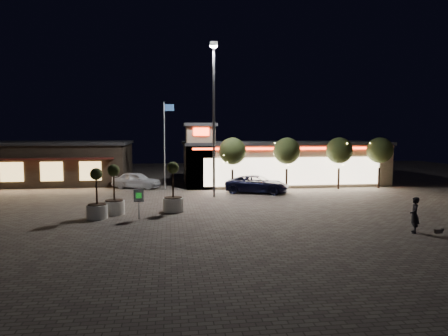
{
  "coord_description": "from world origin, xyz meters",
  "views": [
    {
      "loc": [
        -1.61,
        -24.02,
        5.17
      ],
      "look_at": [
        2.55,
        6.0,
        2.52
      ],
      "focal_mm": 32.0,
      "sensor_mm": 36.0,
      "label": 1
    }
  ],
  "objects": [
    {
      "name": "white_sedan",
      "position": [
        -4.67,
        14.0,
        0.77
      ],
      "size": [
        4.84,
        3.13,
        1.53
      ],
      "primitive_type": "imported",
      "rotation": [
        0.0,
        0.0,
        1.25
      ],
      "color": "white",
      "rests_on": "ground"
    },
    {
      "name": "dog",
      "position": [
        11.89,
        -5.95,
        0.26
      ],
      "size": [
        0.5,
        0.2,
        0.27
      ],
      "color": "#59514C",
      "rests_on": "ground"
    },
    {
      "name": "planter_right",
      "position": [
        -1.36,
        2.27,
        1.02
      ],
      "size": [
        1.34,
        1.34,
        3.3
      ],
      "color": "silver",
      "rests_on": "ground"
    },
    {
      "name": "restaurant_building",
      "position": [
        -14.0,
        19.97,
        2.16
      ],
      "size": [
        16.4,
        11.0,
        4.3
      ],
      "color": "#382D23",
      "rests_on": "ground"
    },
    {
      "name": "planter_mid",
      "position": [
        -5.97,
        0.69,
        0.95
      ],
      "size": [
        1.25,
        1.25,
        3.08
      ],
      "color": "silver",
      "rests_on": "ground"
    },
    {
      "name": "pickup_truck",
      "position": [
        5.95,
        9.54,
        0.76
      ],
      "size": [
        6.01,
        4.34,
        1.52
      ],
      "primitive_type": "imported",
      "rotation": [
        0.0,
        0.0,
        1.2
      ],
      "color": "black",
      "rests_on": "ground"
    },
    {
      "name": "string_tree_d",
      "position": [
        18.0,
        11.0,
        3.56
      ],
      "size": [
        2.42,
        2.42,
        4.79
      ],
      "color": "#332319",
      "rests_on": "ground"
    },
    {
      "name": "string_tree_c",
      "position": [
        14.0,
        11.0,
        3.56
      ],
      "size": [
        2.42,
        2.42,
        4.79
      ],
      "color": "#332319",
      "rests_on": "ground"
    },
    {
      "name": "string_tree_b",
      "position": [
        9.0,
        11.0,
        3.56
      ],
      "size": [
        2.42,
        2.42,
        4.79
      ],
      "color": "#332319",
      "rests_on": "ground"
    },
    {
      "name": "ground",
      "position": [
        0.0,
        0.0,
        0.0
      ],
      "size": [
        90.0,
        90.0,
        0.0
      ],
      "primitive_type": "plane",
      "color": "#6C6358",
      "rests_on": "ground"
    },
    {
      "name": "valet_sign",
      "position": [
        -3.44,
        0.16,
        1.28
      ],
      "size": [
        0.6,
        0.08,
        1.83
      ],
      "color": "gray",
      "rests_on": "ground"
    },
    {
      "name": "floodlight_pole",
      "position": [
        2.0,
        8.0,
        7.02
      ],
      "size": [
        0.6,
        0.4,
        12.38
      ],
      "color": "gray",
      "rests_on": "ground"
    },
    {
      "name": "flagpole",
      "position": [
        -1.9,
        13.0,
        4.74
      ],
      "size": [
        0.95,
        0.1,
        8.0
      ],
      "color": "white",
      "rests_on": "ground"
    },
    {
      "name": "string_tree_a",
      "position": [
        4.0,
        11.0,
        3.56
      ],
      "size": [
        2.42,
        2.42,
        4.79
      ],
      "color": "#332319",
      "rests_on": "ground"
    },
    {
      "name": "planter_left",
      "position": [
        -5.1,
        1.85,
        0.99
      ],
      "size": [
        1.3,
        1.3,
        3.2
      ],
      "color": "silver",
      "rests_on": "ground"
    },
    {
      "name": "retail_building",
      "position": [
        9.51,
        15.82,
        2.21
      ],
      "size": [
        20.4,
        8.4,
        6.1
      ],
      "color": "tan",
      "rests_on": "ground"
    },
    {
      "name": "pedestrian",
      "position": [
        10.99,
        -5.19,
        0.94
      ],
      "size": [
        0.69,
        0.81,
        1.88
      ],
      "primitive_type": "imported",
      "rotation": [
        0.0,
        0.0,
        -1.99
      ],
      "color": "black",
      "rests_on": "ground"
    }
  ]
}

